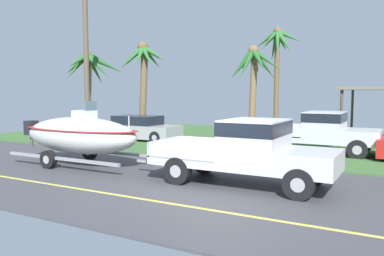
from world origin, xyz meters
TOP-DOWN VIEW (x-y plane):
  - ground at (0.00, 8.38)m, footprint 36.00×22.00m
  - pickup_truck_towing at (0.86, 0.88)m, footprint 5.57×2.03m
  - boat_on_trailer at (-5.85, 0.88)m, footprint 6.31×2.27m
  - parked_pickup_background at (1.50, 7.89)m, footprint 5.45×2.08m
  - parked_sedan_near at (-8.26, 7.86)m, footprint 4.40×1.82m
  - palm_tree_near_left at (-9.56, 9.92)m, footprint 3.46×2.66m
  - palm_tree_near_right at (-2.49, 9.95)m, footprint 2.86×2.89m
  - palm_tree_mid at (-2.60, 14.59)m, footprint 3.24×2.81m
  - palm_tree_far_left at (-10.51, 6.40)m, footprint 3.40×2.84m
  - utility_pole at (-8.85, 4.45)m, footprint 0.24×1.80m

SIDE VIEW (x-z plane):
  - ground at x=0.00m, z-range -0.07..0.04m
  - parked_sedan_near at x=-8.26m, z-range -0.02..1.36m
  - parked_pickup_background at x=1.50m, z-range 0.11..1.94m
  - pickup_truck_towing at x=0.86m, z-range 0.10..2.00m
  - boat_on_trailer at x=-5.85m, z-range -0.06..2.29m
  - palm_tree_far_left at x=-10.51m, z-range 1.32..6.24m
  - palm_tree_near_right at x=-2.49m, z-range 1.26..6.36m
  - palm_tree_near_left at x=-9.56m, z-range 1.40..7.14m
  - utility_pole at x=-8.85m, z-range 0.16..8.97m
  - palm_tree_mid at x=-2.60m, z-range 1.89..8.57m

